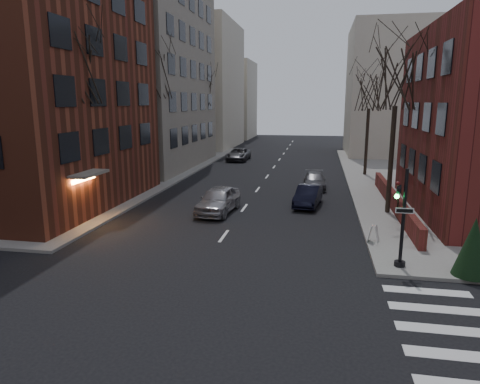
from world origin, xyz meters
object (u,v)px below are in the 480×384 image
tree_left_a (74,69)px  car_lane_far (238,154)px  car_lane_gray (314,181)px  tree_right_a (397,78)px  sandwich_board (374,233)px  evergreen_shrub (473,247)px  tree_right_b (370,91)px  traffic_signal (401,224)px  car_lane_silver (218,200)px  streetlamp_far (212,123)px  parked_sedan (308,196)px  tree_left_b (156,74)px  tree_left_c (202,90)px  streetlamp_near (146,135)px

tree_left_a → car_lane_far: size_ratio=2.02×
car_lane_gray → car_lane_far: (-8.98, 15.08, 0.09)m
tree_right_a → sandwich_board: size_ratio=11.77×
car_lane_far → evergreen_shrub: 35.27m
tree_right_b → car_lane_gray: (-4.47, -6.74, -6.97)m
traffic_signal → sandwich_board: traffic_signal is taller
tree_right_b → traffic_signal: bearing=-92.1°
car_lane_silver → car_lane_gray: (5.70, 8.67, -0.18)m
streetlamp_far → parked_sedan: streetlamp_far is taller
tree_left_b → evergreen_shrub: 27.14m
tree_left_b → tree_left_c: tree_left_b is taller
car_lane_gray → car_lane_far: car_lane_far is taller
streetlamp_near → parked_sedan: 13.00m
tree_left_a → tree_right_a: bearing=12.8°
tree_left_a → tree_left_b: bearing=90.0°
tree_right_a → parked_sedan: 8.88m
evergreen_shrub → tree_right_b: bearing=94.1°
tree_right_b → evergreen_shrub: bearing=-85.9°
parked_sedan → car_lane_silver: (-5.37, -2.69, 0.13)m
streetlamp_far → car_lane_far: bearing=-25.0°
car_lane_silver → car_lane_far: 23.98m
car_lane_gray → streetlamp_near: bearing=-167.5°
streetlamp_far → car_lane_silver: bearing=-75.0°
traffic_signal → car_lane_gray: bearing=102.5°
car_lane_gray → evergreen_shrub: (6.17, -16.76, 0.68)m
car_lane_silver → car_lane_gray: 10.38m
tree_right_b → tree_left_b: bearing=-161.2°
streetlamp_far → streetlamp_near: bearing=-90.0°
streetlamp_far → sandwich_board: size_ratio=7.61×
traffic_signal → car_lane_silver: bearing=140.8°
tree_left_b → parked_sedan: 16.64m
tree_right_b → car_lane_silver: size_ratio=1.96×
tree_left_a → car_lane_far: tree_left_a is taller
streetlamp_far → parked_sedan: 26.03m
streetlamp_far → tree_right_a: bearing=-54.7°
tree_right_a → tree_right_b: size_ratio=1.06×
tree_left_b → sandwich_board: (16.10, -14.00, -8.35)m
streetlamp_near → car_lane_far: (3.55, 18.35, -3.53)m
tree_right_a → car_lane_gray: size_ratio=2.29×
tree_left_a → sandwich_board: size_ratio=12.43×
tree_left_a → streetlamp_far: size_ratio=1.63×
tree_left_c → tree_right_b: tree_left_c is taller
tree_left_a → streetlamp_near: bearing=85.7°
tree_left_c → car_lane_far: 8.42m
streetlamp_far → parked_sedan: bearing=-61.8°
streetlamp_near → tree_left_b: bearing=98.5°
tree_left_c → parked_sedan: 25.44m
tree_left_a → streetlamp_near: tree_left_a is taller
car_lane_far → tree_right_b: bearing=-32.5°
tree_left_a → evergreen_shrub: (19.30, -5.50, -7.17)m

